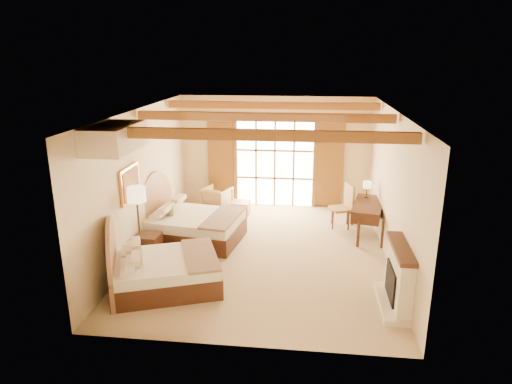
# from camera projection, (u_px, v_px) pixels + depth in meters

# --- Properties ---
(floor) EXTENTS (7.00, 7.00, 0.00)m
(floor) POSITION_uv_depth(u_px,v_px,m) (263.00, 252.00, 10.39)
(floor) COLOR tan
(floor) RESTS_ON ground
(wall_back) EXTENTS (5.50, 0.00, 5.50)m
(wall_back) POSITION_uv_depth(u_px,v_px,m) (275.00, 152.00, 13.25)
(wall_back) COLOR beige
(wall_back) RESTS_ON ground
(wall_left) EXTENTS (0.00, 7.00, 7.00)m
(wall_left) POSITION_uv_depth(u_px,v_px,m) (141.00, 181.00, 10.23)
(wall_left) COLOR beige
(wall_left) RESTS_ON ground
(wall_right) EXTENTS (0.00, 7.00, 7.00)m
(wall_right) POSITION_uv_depth(u_px,v_px,m) (393.00, 189.00, 9.63)
(wall_right) COLOR beige
(wall_right) RESTS_ON ground
(ceiling) EXTENTS (7.00, 7.00, 0.00)m
(ceiling) POSITION_uv_depth(u_px,v_px,m) (264.00, 111.00, 9.46)
(ceiling) COLOR #AC7536
(ceiling) RESTS_ON ground
(ceiling_beams) EXTENTS (5.39, 4.60, 0.18)m
(ceiling_beams) POSITION_uv_depth(u_px,v_px,m) (264.00, 117.00, 9.49)
(ceiling_beams) COLOR #9A6228
(ceiling_beams) RESTS_ON ceiling
(french_doors) EXTENTS (3.95, 0.08, 2.60)m
(french_doors) POSITION_uv_depth(u_px,v_px,m) (275.00, 164.00, 13.30)
(french_doors) COLOR white
(french_doors) RESTS_ON ground
(fireplace) EXTENTS (0.46, 1.40, 1.16)m
(fireplace) POSITION_uv_depth(u_px,v_px,m) (398.00, 280.00, 8.06)
(fireplace) COLOR beige
(fireplace) RESTS_ON ground
(painting) EXTENTS (0.06, 0.95, 0.75)m
(painting) POSITION_uv_depth(u_px,v_px,m) (130.00, 184.00, 9.46)
(painting) COLOR orange
(painting) RESTS_ON wall_left
(canopy_valance) EXTENTS (0.70, 1.40, 0.45)m
(canopy_valance) POSITION_uv_depth(u_px,v_px,m) (114.00, 138.00, 7.89)
(canopy_valance) COLOR #F4E8C5
(canopy_valance) RESTS_ON ceiling
(bed_near) EXTENTS (2.50, 2.11, 1.32)m
(bed_near) POSITION_uv_depth(u_px,v_px,m) (158.00, 268.00, 8.75)
(bed_near) COLOR #422114
(bed_near) RESTS_ON floor
(bed_far) EXTENTS (2.39, 1.93, 1.42)m
(bed_far) POSITION_uv_depth(u_px,v_px,m) (188.00, 223.00, 10.97)
(bed_far) COLOR #422114
(bed_far) RESTS_ON floor
(nightstand) EXTENTS (0.51, 0.51, 0.59)m
(nightstand) POSITION_uv_depth(u_px,v_px,m) (149.00, 247.00, 9.95)
(nightstand) COLOR #422114
(nightstand) RESTS_ON floor
(floor_lamp) EXTENTS (0.37, 0.37, 1.75)m
(floor_lamp) POSITION_uv_depth(u_px,v_px,m) (137.00, 199.00, 9.31)
(floor_lamp) COLOR #3A2F1C
(floor_lamp) RESTS_ON floor
(armchair) EXTENTS (0.93, 0.94, 0.68)m
(armchair) POSITION_uv_depth(u_px,v_px,m) (217.00, 199.00, 13.12)
(armchair) COLOR tan
(armchair) RESTS_ON floor
(ottoman) EXTENTS (0.53, 0.53, 0.36)m
(ottoman) POSITION_uv_depth(u_px,v_px,m) (241.00, 208.00, 12.82)
(ottoman) COLOR #A46D4B
(ottoman) RESTS_ON floor
(desk) EXTENTS (0.98, 1.66, 0.84)m
(desk) POSITION_uv_depth(u_px,v_px,m) (367.00, 218.00, 11.24)
(desk) COLOR #422114
(desk) RESTS_ON floor
(desk_chair) EXTENTS (0.66, 0.64, 1.13)m
(desk_chair) POSITION_uv_depth(u_px,v_px,m) (342.00, 214.00, 11.82)
(desk_chair) COLOR olive
(desk_chair) RESTS_ON floor
(desk_lamp) EXTENTS (0.21, 0.21, 0.42)m
(desk_lamp) POSITION_uv_depth(u_px,v_px,m) (367.00, 185.00, 11.50)
(desk_lamp) COLOR #3A2F1C
(desk_lamp) RESTS_ON desk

